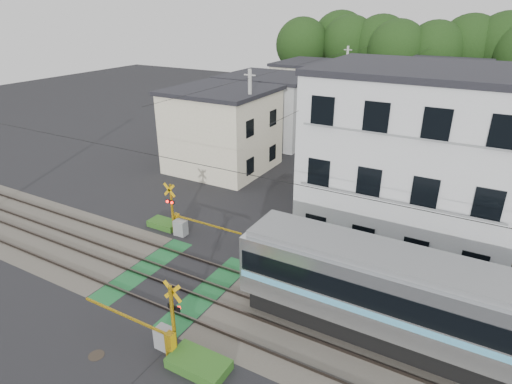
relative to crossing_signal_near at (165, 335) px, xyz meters
The scene contains 12 objects.
ground 4.53m from the crossing_signal_near, 125.29° to the left, with size 120.00×120.00×0.00m, color black.
track_bed 4.53m from the crossing_signal_near, 125.29° to the left, with size 120.00×120.00×0.14m.
crossing_signal_near is the anchor object (origin of this frame).
crossing_signal_far 8.95m from the crossing_signal_near, 125.29° to the left, with size 4.74×0.65×3.09m.
apartment_block 14.95m from the crossing_signal_near, 65.78° to the left, with size 10.20×8.36×9.30m.
houses_row 29.77m from the crossing_signal_near, 94.51° to the left, with size 22.07×31.35×6.80m.
tree_hill 52.34m from the crossing_signal_near, 92.86° to the left, with size 40.00×13.12×11.53m.
catenary 5.84m from the crossing_signal_near, 47.20° to the left, with size 60.00×5.04×7.00m.
utility_poles 27.12m from the crossing_signal_near, 97.77° to the left, with size 7.90×42.00×8.00m.
pedestrian 38.81m from the crossing_signal_near, 94.67° to the left, with size 0.64×0.42×1.75m, color #32333F.
manhole_cover 2.67m from the crossing_signal_near, 143.33° to the right, with size 0.59×0.59×0.02m, color #2D261E.
weed_patches 3.70m from the crossing_signal_near, 103.09° to the left, with size 10.25×8.80×0.40m.
Camera 1 is at (11.63, -12.83, 11.91)m, focal length 30.00 mm.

